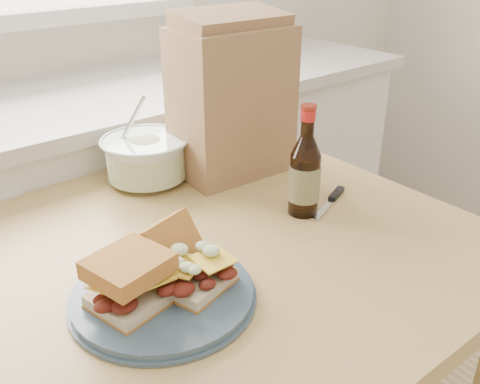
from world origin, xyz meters
TOP-DOWN VIEW (x-y plane):
  - cabinet_run at (-0.00, 1.70)m, footprint 2.50×0.64m
  - dining_table at (0.01, 0.96)m, footprint 1.00×1.00m
  - plate at (-0.19, 0.85)m, footprint 0.30×0.30m
  - sandwich_left at (-0.24, 0.85)m, footprint 0.14×0.13m
  - sandwich_right at (-0.14, 0.85)m, footprint 0.14×0.18m
  - coleslaw_bowl at (0.04, 1.27)m, footprint 0.21×0.21m
  - beer_bottle at (0.22, 0.91)m, footprint 0.07×0.07m
  - knife at (0.31, 0.91)m, footprint 0.16×0.08m
  - paper_bag at (0.24, 1.19)m, footprint 0.28×0.20m

SIDE VIEW (x-z plane):
  - cabinet_run at x=0.00m, z-range 0.00..0.94m
  - dining_table at x=0.01m, z-range 0.29..1.11m
  - knife at x=0.31m, z-range 0.82..0.83m
  - plate at x=-0.19m, z-range 0.82..0.84m
  - sandwich_right at x=-0.14m, z-range 0.82..0.92m
  - coleslaw_bowl at x=0.04m, z-range 0.77..0.98m
  - sandwich_left at x=-0.24m, z-range 0.84..0.93m
  - beer_bottle at x=0.22m, z-range 0.79..1.04m
  - paper_bag at x=0.24m, z-range 0.82..1.18m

